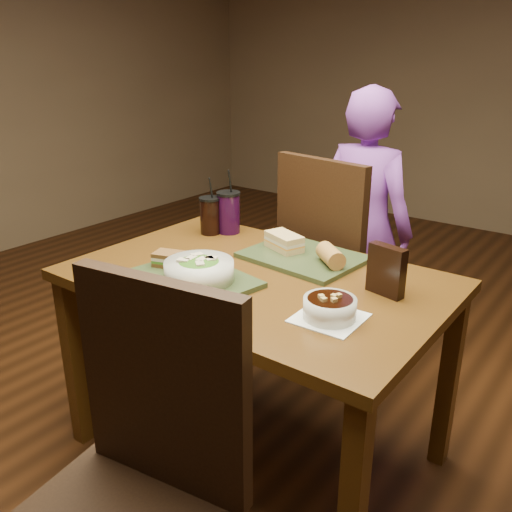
# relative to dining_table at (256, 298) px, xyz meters

# --- Properties ---
(ground) EXTENTS (6.00, 6.00, 0.00)m
(ground) POSITION_rel_dining_table_xyz_m (0.00, 0.00, -0.66)
(ground) COLOR #381C0B
(ground) RESTS_ON ground
(dining_table) EXTENTS (1.30, 0.85, 0.75)m
(dining_table) POSITION_rel_dining_table_xyz_m (0.00, 0.00, 0.00)
(dining_table) COLOR #4F300F
(dining_table) RESTS_ON ground
(chair_near) EXTENTS (0.51, 0.51, 1.03)m
(chair_near) POSITION_rel_dining_table_xyz_m (0.25, -0.80, -0.09)
(chair_near) COLOR black
(chair_near) RESTS_ON ground
(chair_far) EXTENTS (0.54, 0.54, 1.08)m
(chair_far) POSITION_rel_dining_table_xyz_m (-0.05, 0.64, -0.06)
(chair_far) COLOR black
(chair_far) RESTS_ON ground
(diner) EXTENTS (0.51, 0.36, 1.35)m
(diner) POSITION_rel_dining_table_xyz_m (-0.04, 0.94, 0.02)
(diner) COLOR purple
(diner) RESTS_ON ground
(tray_near) EXTENTS (0.47, 0.39, 0.02)m
(tray_near) POSITION_rel_dining_table_xyz_m (-0.14, -0.18, 0.10)
(tray_near) COLOR #2E3A1E
(tray_near) RESTS_ON dining_table
(tray_far) EXTENTS (0.45, 0.36, 0.02)m
(tray_far) POSITION_rel_dining_table_xyz_m (0.05, 0.23, 0.10)
(tray_far) COLOR #2E3A1E
(tray_far) RESTS_ON dining_table
(salad_bowl) EXTENTS (0.23, 0.23, 0.08)m
(salad_bowl) POSITION_rel_dining_table_xyz_m (-0.10, -0.19, 0.15)
(salad_bowl) COLOR silver
(salad_bowl) RESTS_ON tray_near
(soup_bowl) EXTENTS (0.19, 0.19, 0.08)m
(soup_bowl) POSITION_rel_dining_table_xyz_m (0.37, -0.14, 0.13)
(soup_bowl) COLOR white
(soup_bowl) RESTS_ON dining_table
(sandwich_near) EXTENTS (0.12, 0.10, 0.05)m
(sandwich_near) POSITION_rel_dining_table_xyz_m (-0.27, -0.15, 0.13)
(sandwich_near) COLOR #593819
(sandwich_near) RESTS_ON tray_near
(sandwich_far) EXTENTS (0.17, 0.13, 0.06)m
(sandwich_far) POSITION_rel_dining_table_xyz_m (-0.04, 0.24, 0.14)
(sandwich_far) COLOR tan
(sandwich_far) RESTS_ON tray_far
(baguette_near) EXTENTS (0.13, 0.08, 0.06)m
(baguette_near) POSITION_rel_dining_table_xyz_m (0.01, -0.33, 0.14)
(baguette_near) COLOR #AD7533
(baguette_near) RESTS_ON tray_near
(baguette_far) EXTENTS (0.14, 0.14, 0.07)m
(baguette_far) POSITION_rel_dining_table_xyz_m (0.18, 0.20, 0.14)
(baguette_far) COLOR #AD7533
(baguette_far) RESTS_ON tray_far
(cup_cola) EXTENTS (0.09, 0.09, 0.25)m
(cup_cola) POSITION_rel_dining_table_xyz_m (-0.44, 0.25, 0.17)
(cup_cola) COLOR black
(cup_cola) RESTS_ON dining_table
(cup_berry) EXTENTS (0.10, 0.10, 0.28)m
(cup_berry) POSITION_rel_dining_table_xyz_m (-0.38, 0.31, 0.18)
(cup_berry) COLOR black
(cup_berry) RESTS_ON dining_table
(chip_bag) EXTENTS (0.13, 0.06, 0.16)m
(chip_bag) POSITION_rel_dining_table_xyz_m (0.43, 0.12, 0.17)
(chip_bag) COLOR black
(chip_bag) RESTS_ON dining_table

